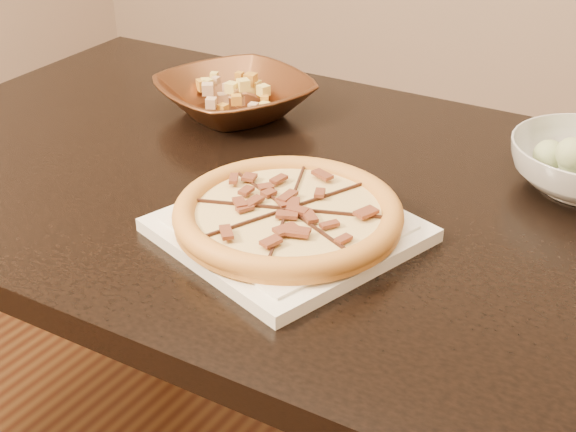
{
  "coord_description": "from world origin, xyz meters",
  "views": [
    {
      "loc": [
        0.72,
        -0.71,
        1.29
      ],
      "look_at": [
        0.24,
        0.04,
        0.78
      ],
      "focal_mm": 50.0,
      "sensor_mm": 36.0,
      "label": 1
    }
  ],
  "objects_px": {
    "dining_table": "(271,236)",
    "pizza": "(288,213)",
    "bronze_bowl": "(235,97)",
    "plate": "(288,229)"
  },
  "relations": [
    {
      "from": "plate",
      "to": "pizza",
      "type": "xyz_separation_m",
      "value": [
        -0.0,
        0.0,
        0.02
      ]
    },
    {
      "from": "dining_table",
      "to": "bronze_bowl",
      "type": "distance_m",
      "value": 0.28
    },
    {
      "from": "dining_table",
      "to": "pizza",
      "type": "bearing_deg",
      "value": -49.04
    },
    {
      "from": "pizza",
      "to": "bronze_bowl",
      "type": "distance_m",
      "value": 0.43
    },
    {
      "from": "pizza",
      "to": "plate",
      "type": "bearing_deg",
      "value": -63.55
    },
    {
      "from": "dining_table",
      "to": "bronze_bowl",
      "type": "xyz_separation_m",
      "value": [
        -0.18,
        0.16,
        0.14
      ]
    },
    {
      "from": "bronze_bowl",
      "to": "pizza",
      "type": "bearing_deg",
      "value": -44.63
    },
    {
      "from": "dining_table",
      "to": "pizza",
      "type": "height_order",
      "value": "pizza"
    },
    {
      "from": "dining_table",
      "to": "pizza",
      "type": "xyz_separation_m",
      "value": [
        0.12,
        -0.14,
        0.15
      ]
    },
    {
      "from": "plate",
      "to": "pizza",
      "type": "height_order",
      "value": "pizza"
    }
  ]
}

